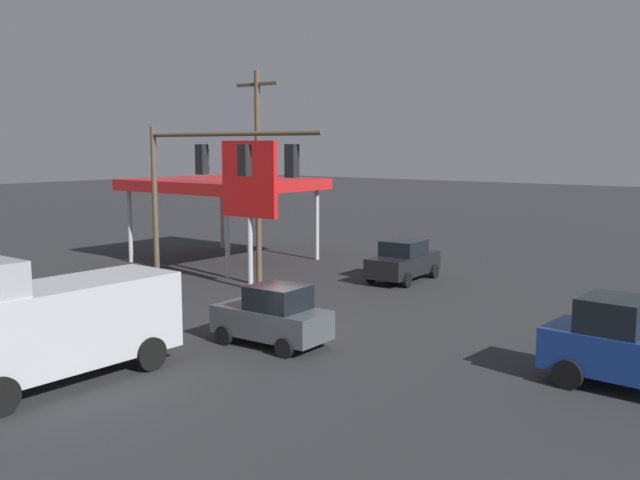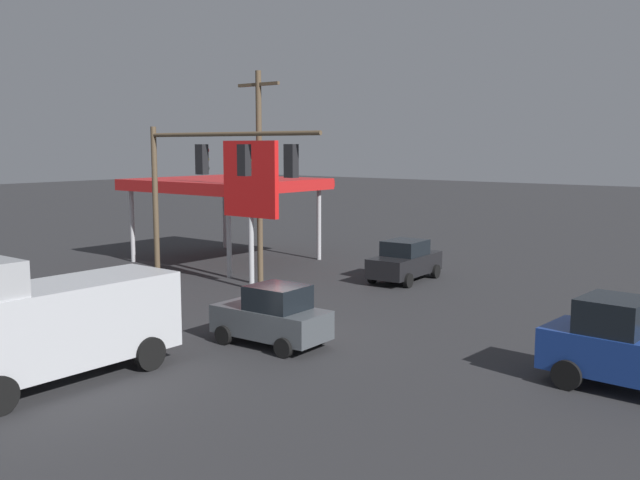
# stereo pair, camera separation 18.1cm
# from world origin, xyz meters

# --- Properties ---
(ground_plane) EXTENTS (200.00, 200.00, 0.00)m
(ground_plane) POSITION_xyz_m (0.00, 0.00, 0.00)
(ground_plane) COLOR #2D2D30
(traffic_signal_assembly) EXTENTS (7.65, 0.43, 7.01)m
(traffic_signal_assembly) POSITION_xyz_m (2.39, 0.88, 5.23)
(traffic_signal_assembly) COLOR brown
(traffic_signal_assembly) RESTS_ON ground
(utility_pole) EXTENTS (2.40, 0.26, 9.63)m
(utility_pole) POSITION_xyz_m (6.93, -6.32, 5.10)
(utility_pole) COLOR brown
(utility_pole) RESTS_ON ground
(gas_station_canopy) EXTENTS (8.72, 8.22, 4.55)m
(gas_station_canopy) POSITION_xyz_m (13.20, -10.30, 4.20)
(gas_station_canopy) COLOR red
(gas_station_canopy) RESTS_ON ground
(price_sign) EXTENTS (3.09, 0.27, 6.56)m
(price_sign) POSITION_xyz_m (6.59, -5.40, 4.68)
(price_sign) COLOR #B7B7BC
(price_sign) RESTS_ON ground
(delivery_truck) EXTENTS (2.57, 6.81, 3.58)m
(delivery_truck) POSITION_xyz_m (1.97, 7.15, 1.69)
(delivery_truck) COLOR silver
(delivery_truck) RESTS_ON ground
(hatchback_crossing) EXTENTS (3.87, 2.09, 1.97)m
(hatchback_crossing) POSITION_xyz_m (-0.20, 0.69, 0.95)
(hatchback_crossing) COLOR #474C51
(hatchback_crossing) RESTS_ON ground
(sedan_far) EXTENTS (2.30, 4.52, 1.93)m
(sedan_far) POSITION_xyz_m (2.31, -11.35, 0.95)
(sedan_far) COLOR black
(sedan_far) RESTS_ON ground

